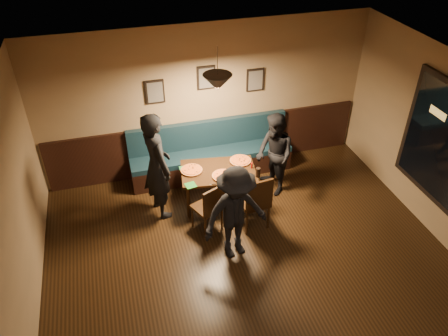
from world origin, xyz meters
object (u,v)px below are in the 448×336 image
(diner_left, at_px, (157,166))
(diner_front, at_px, (236,214))
(dining_table, at_px, (218,186))
(soda_glass, at_px, (258,172))
(diner_right, at_px, (274,155))
(chair_near_right, at_px, (253,200))
(tabasco_bottle, at_px, (252,165))
(booth_bench, at_px, (211,151))
(chair_near_left, at_px, (207,206))

(diner_left, distance_m, diner_front, 1.58)
(dining_table, height_order, diner_left, diner_left)
(diner_front, bearing_deg, soda_glass, 42.57)
(diner_left, distance_m, diner_right, 2.03)
(chair_near_right, distance_m, tabasco_bottle, 0.69)
(booth_bench, bearing_deg, diner_left, -143.22)
(dining_table, bearing_deg, soda_glass, -22.08)
(soda_glass, bearing_deg, diner_right, 42.20)
(chair_near_left, height_order, diner_right, diner_right)
(chair_near_right, distance_m, diner_left, 1.63)
(soda_glass, relative_size, tabasco_bottle, 1.32)
(chair_near_left, relative_size, tabasco_bottle, 7.09)
(booth_bench, distance_m, chair_near_right, 1.58)
(tabasco_bottle, bearing_deg, booth_bench, 116.55)
(booth_bench, distance_m, tabasco_bottle, 1.06)
(diner_right, relative_size, diner_front, 0.98)
(chair_near_right, bearing_deg, diner_left, 145.72)
(chair_near_right, bearing_deg, diner_front, -137.20)
(diner_left, xyz_separation_m, diner_right, (2.03, 0.04, -0.18))
(dining_table, distance_m, soda_glass, 0.79)
(diner_left, bearing_deg, soda_glass, -118.26)
(diner_front, bearing_deg, booth_bench, 73.84)
(dining_table, height_order, soda_glass, soda_glass)
(dining_table, relative_size, chair_near_right, 1.24)
(soda_glass, bearing_deg, booth_bench, 112.26)
(diner_right, height_order, diner_front, diner_front)
(booth_bench, relative_size, diner_front, 1.94)
(chair_near_right, relative_size, soda_glass, 6.02)
(diner_right, relative_size, soda_glass, 9.09)
(diner_left, distance_m, tabasco_bottle, 1.58)
(chair_near_right, distance_m, soda_glass, 0.49)
(dining_table, distance_m, diner_right, 1.11)
(diner_right, bearing_deg, chair_near_right, -48.13)
(booth_bench, relative_size, diner_left, 1.60)
(diner_right, height_order, tabasco_bottle, diner_right)
(chair_near_left, relative_size, soda_glass, 5.36)
(booth_bench, height_order, soda_glass, booth_bench)
(chair_near_left, height_order, soda_glass, chair_near_left)
(dining_table, relative_size, soda_glass, 7.43)
(dining_table, distance_m, chair_near_left, 0.70)
(diner_right, xyz_separation_m, diner_front, (-1.10, -1.31, 0.02))
(diner_front, bearing_deg, tabasco_bottle, 49.76)
(dining_table, xyz_separation_m, chair_near_left, (-0.35, -0.60, 0.11))
(chair_near_right, xyz_separation_m, soda_glass, (0.20, 0.37, 0.25))
(booth_bench, relative_size, diner_right, 1.98)
(booth_bench, height_order, chair_near_left, booth_bench)
(booth_bench, xyz_separation_m, chair_near_left, (-0.45, -1.44, -0.05))
(booth_bench, relative_size, dining_table, 2.42)
(diner_left, bearing_deg, tabasco_bottle, -109.33)
(diner_right, bearing_deg, dining_table, -95.22)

